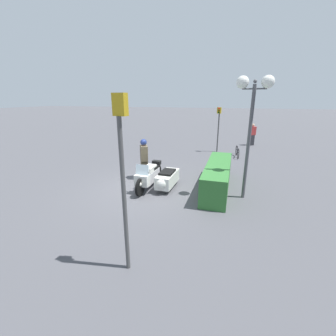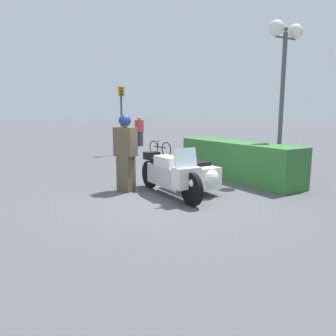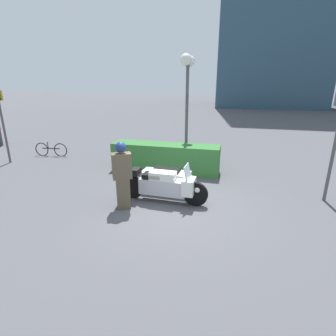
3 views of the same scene
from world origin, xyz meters
name	(u,v)px [view 1 (image 1 of 3)]	position (x,y,z in m)	size (l,w,h in m)	color
ground_plane	(143,190)	(0.00, 0.00, 0.00)	(160.00, 160.00, 0.00)	#4C4C51
police_motorcycle	(158,178)	(-0.34, 0.57, 0.47)	(2.59, 1.36, 1.17)	black
officer_rider	(144,158)	(-1.33, -0.46, 0.98)	(0.59, 0.51, 1.85)	brown
hedge_bush_curbside	(218,176)	(-1.04, 2.89, 0.53)	(4.13, 0.92, 1.06)	#337033
twin_lamp_post	(253,101)	(-0.42, 3.91, 3.50)	(0.41, 1.19, 4.30)	#4C4C51
traffic_light_near	(123,163)	(4.15, 1.42, 2.40)	(0.22, 0.28, 3.69)	#4C4C4C
traffic_light_far	(219,123)	(-7.81, 2.30, 2.00)	(0.22, 0.29, 3.00)	#4C4C4C
pedestrian_bystander	(252,135)	(-10.90, 4.71, 0.84)	(0.49, 0.56, 1.69)	#2D2D33
bicycle_parked	(237,152)	(-6.79, 3.67, 0.31)	(1.57, 0.23, 0.68)	black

